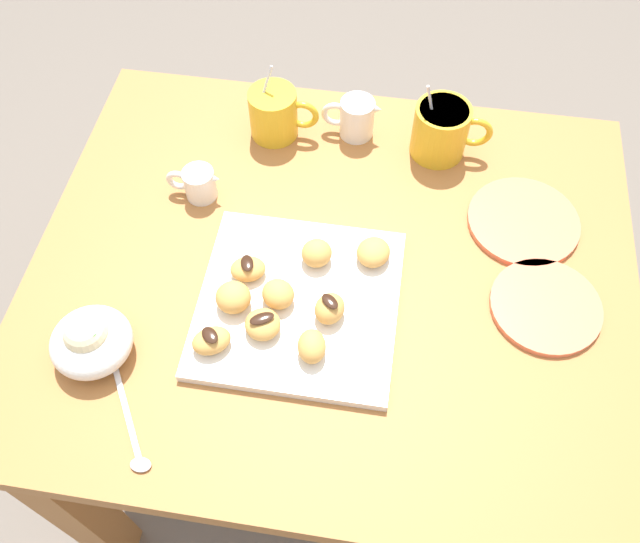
{
  "coord_description": "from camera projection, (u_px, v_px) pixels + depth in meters",
  "views": [
    {
      "loc": [
        0.07,
        -0.58,
        1.58
      ],
      "look_at": [
        -0.02,
        -0.02,
        0.72
      ],
      "focal_mm": 37.7,
      "sensor_mm": 36.0,
      "label": 1
    }
  ],
  "objects": [
    {
      "name": "ground_plane",
      "position": [
        328.0,
        428.0,
        1.64
      ],
      "size": [
        8.0,
        8.0,
        0.0
      ],
      "primitive_type": "plane",
      "color": "#665B51"
    },
    {
      "name": "dining_table",
      "position": [
        331.0,
        311.0,
        1.16
      ],
      "size": [
        0.94,
        0.79,
        0.7
      ],
      "color": "#A36633",
      "rests_on": "ground_plane"
    },
    {
      "name": "pastry_plate_square",
      "position": [
        298.0,
        303.0,
        1.0
      ],
      "size": [
        0.29,
        0.29,
        0.02
      ],
      "primitive_type": "cube",
      "color": "silver",
      "rests_on": "dining_table"
    },
    {
      "name": "coffee_mug_mustard_left",
      "position": [
        275.0,
        112.0,
        1.17
      ],
      "size": [
        0.12,
        0.08,
        0.14
      ],
      "color": "gold",
      "rests_on": "dining_table"
    },
    {
      "name": "coffee_mug_mustard_right",
      "position": [
        442.0,
        129.0,
        1.14
      ],
      "size": [
        0.14,
        0.09,
        0.15
      ],
      "color": "gold",
      "rests_on": "dining_table"
    },
    {
      "name": "cream_pitcher_white",
      "position": [
        357.0,
        117.0,
        1.17
      ],
      "size": [
        0.1,
        0.06,
        0.07
      ],
      "color": "silver",
      "rests_on": "dining_table"
    },
    {
      "name": "ice_cream_bowl",
      "position": [
        90.0,
        340.0,
        0.94
      ],
      "size": [
        0.12,
        0.12,
        0.09
      ],
      "color": "silver",
      "rests_on": "dining_table"
    },
    {
      "name": "chocolate_sauce_pitcher",
      "position": [
        199.0,
        182.0,
        1.1
      ],
      "size": [
        0.09,
        0.05,
        0.06
      ],
      "color": "silver",
      "rests_on": "dining_table"
    },
    {
      "name": "saucer_coral_left",
      "position": [
        546.0,
        306.0,
        1.0
      ],
      "size": [
        0.17,
        0.17,
        0.01
      ],
      "primitive_type": "cylinder",
      "color": "#E5704C",
      "rests_on": "dining_table"
    },
    {
      "name": "saucer_coral_right",
      "position": [
        523.0,
        221.0,
        1.09
      ],
      "size": [
        0.18,
        0.18,
        0.01
      ],
      "primitive_type": "cylinder",
      "color": "#E5704C",
      "rests_on": "dining_table"
    },
    {
      "name": "loose_spoon_near_saucer",
      "position": [
        132.0,
        432.0,
        0.9
      ],
      "size": [
        0.09,
        0.14,
        0.01
      ],
      "color": "silver",
      "rests_on": "dining_table"
    },
    {
      "name": "beignet_0",
      "position": [
        330.0,
        309.0,
        0.97
      ],
      "size": [
        0.05,
        0.06,
        0.04
      ],
      "primitive_type": "ellipsoid",
      "rotation": [
        0.0,
        0.0,
        2.86
      ],
      "color": "#D19347",
      "rests_on": "pastry_plate_square"
    },
    {
      "name": "chocolate_drizzle_0",
      "position": [
        330.0,
        301.0,
        0.95
      ],
      "size": [
        0.03,
        0.03,
        0.0
      ],
      "primitive_type": "ellipsoid",
      "rotation": [
        0.0,
        0.0,
        2.39
      ],
      "color": "black",
      "rests_on": "beignet_0"
    },
    {
      "name": "beignet_1",
      "position": [
        317.0,
        252.0,
        1.02
      ],
      "size": [
        0.06,
        0.06,
        0.04
      ],
      "primitive_type": "ellipsoid",
      "rotation": [
        0.0,
        0.0,
        2.61
      ],
      "color": "#D19347",
      "rests_on": "pastry_plate_square"
    },
    {
      "name": "beignet_2",
      "position": [
        373.0,
        252.0,
        1.02
      ],
      "size": [
        0.07,
        0.07,
        0.03
      ],
      "primitive_type": "ellipsoid",
      "rotation": [
        0.0,
        0.0,
        4.37
      ],
      "color": "#D19347",
      "rests_on": "pastry_plate_square"
    },
    {
      "name": "beignet_3",
      "position": [
        211.0,
        341.0,
        0.94
      ],
      "size": [
        0.07,
        0.06,
        0.03
      ],
      "primitive_type": "ellipsoid",
      "rotation": [
        0.0,
        0.0,
        2.11
      ],
      "color": "#D19347",
      "rests_on": "pastry_plate_square"
    },
    {
      "name": "chocolate_drizzle_3",
      "position": [
        210.0,
        335.0,
        0.93
      ],
      "size": [
        0.03,
        0.03,
        0.0
      ],
      "primitive_type": "ellipsoid",
      "rotation": [
        0.0,
        0.0,
        2.35
      ],
      "color": "black",
      "rests_on": "beignet_3"
    },
    {
      "name": "beignet_4",
      "position": [
        248.0,
        269.0,
        1.01
      ],
      "size": [
        0.06,
        0.06,
        0.03
      ],
      "primitive_type": "ellipsoid",
      "rotation": [
        0.0,
        0.0,
        4.98
      ],
      "color": "#D19347",
      "rests_on": "pastry_plate_square"
    },
    {
      "name": "chocolate_drizzle_4",
      "position": [
        247.0,
        263.0,
        1.0
      ],
      "size": [
        0.03,
        0.03,
        0.0
      ],
      "primitive_type": "ellipsoid",
      "rotation": [
        0.0,
        0.0,
        5.04
      ],
      "color": "black",
      "rests_on": "beignet_4"
    },
    {
      "name": "beignet_5",
      "position": [
        312.0,
        346.0,
        0.93
      ],
      "size": [
        0.05,
        0.06,
        0.04
      ],
      "primitive_type": "ellipsoid",
      "rotation": [
        0.0,
        0.0,
        3.34
      ],
      "color": "#D19347",
      "rests_on": "pastry_plate_square"
    },
    {
      "name": "beignet_6",
      "position": [
        233.0,
        297.0,
        0.98
      ],
      "size": [
        0.07,
        0.07,
        0.04
      ],
      "primitive_type": "ellipsoid",
      "rotation": [
        0.0,
        0.0,
        4.18
      ],
      "color": "#D19347",
      "rests_on": "pastry_plate_square"
    },
    {
      "name": "beignet_7",
      "position": [
        278.0,
        294.0,
        0.98
      ],
      "size": [
        0.07,
        0.07,
        0.04
      ],
      "primitive_type": "ellipsoid",
      "rotation": [
        0.0,
        0.0,
        2.39
      ],
      "color": "#D19347",
      "rests_on": "pastry_plate_square"
    },
    {
      "name": "beignet_8",
      "position": [
        263.0,
        324.0,
        0.96
      ],
      "size": [
        0.07,
        0.07,
        0.03
      ],
      "primitive_type": "ellipsoid",
      "rotation": [
        0.0,
        0.0,
        4.1
      ],
      "color": "#D19347",
      "rests_on": "pastry_plate_square"
    },
    {
      "name": "chocolate_drizzle_8",
      "position": [
        262.0,
        318.0,
        0.94
      ],
      "size": [
        0.04,
        0.03,
        0.0
      ],
      "primitive_type": "ellipsoid",
      "rotation": [
        0.0,
        0.0,
        3.65
      ],
      "color": "black",
      "rests_on": "beignet_8"
    }
  ]
}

